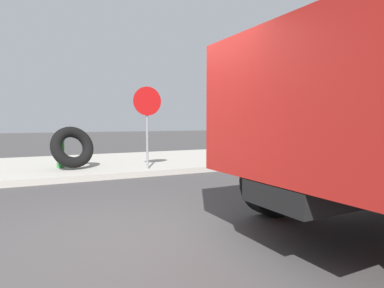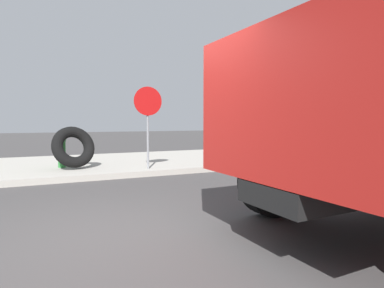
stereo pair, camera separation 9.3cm
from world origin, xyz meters
name	(u,v)px [view 1 (the left image)]	position (x,y,z in m)	size (l,w,h in m)	color
ground_plane	(119,238)	(0.00, 0.00, 0.00)	(80.00, 80.00, 0.00)	#423F3F
sidewalk_curb	(71,166)	(0.00, 6.50, 0.07)	(36.00, 5.00, 0.15)	#ADA89E
fire_hydrant	(60,151)	(-0.33, 5.62, 0.62)	(0.24, 0.54, 0.88)	#2D8438
loose_tire	(72,147)	(-0.05, 5.22, 0.74)	(1.15, 1.15, 0.29)	black
stop_sign	(147,112)	(1.75, 4.35, 1.67)	(0.76, 0.08, 2.19)	gray
street_light_pole	(367,91)	(11.24, 4.96, 2.67)	(0.12, 0.12, 5.03)	#595B5E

